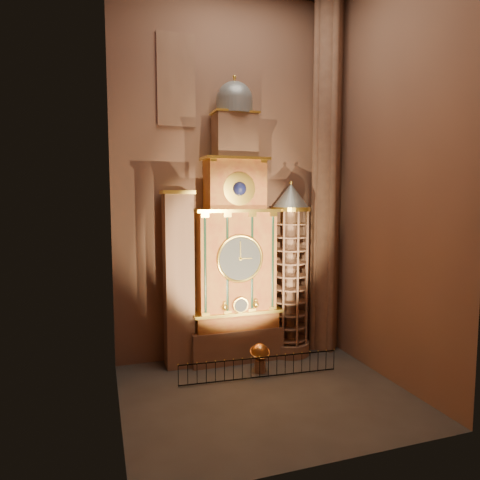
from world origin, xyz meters
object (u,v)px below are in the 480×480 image
object	(u,v)px
astronomical_clock	(235,250)
portrait_tower	(178,279)
stair_turret	(290,271)
celestial_globe	(260,355)
iron_railing	(260,368)

from	to	relation	value
astronomical_clock	portrait_tower	distance (m)	3.73
astronomical_clock	portrait_tower	size ratio (longest dim) A/B	1.64
stair_turret	celestial_globe	bearing A→B (deg)	-142.62
astronomical_clock	iron_railing	distance (m)	6.87
astronomical_clock	iron_railing	size ratio (longest dim) A/B	1.90
celestial_globe	astronomical_clock	bearing A→B (deg)	106.61
astronomical_clock	celestial_globe	bearing A→B (deg)	-73.39
portrait_tower	iron_railing	distance (m)	6.73
celestial_globe	portrait_tower	bearing A→B (deg)	149.64
astronomical_clock	celestial_globe	size ratio (longest dim) A/B	10.17
celestial_globe	iron_railing	world-z (taller)	celestial_globe
stair_turret	celestial_globe	xyz separation A→B (m)	(-2.79, -2.13, -4.28)
portrait_tower	stair_turret	world-z (taller)	stair_turret
astronomical_clock	portrait_tower	world-z (taller)	astronomical_clock
stair_turret	iron_railing	xyz separation A→B (m)	(-3.11, -2.96, -4.64)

